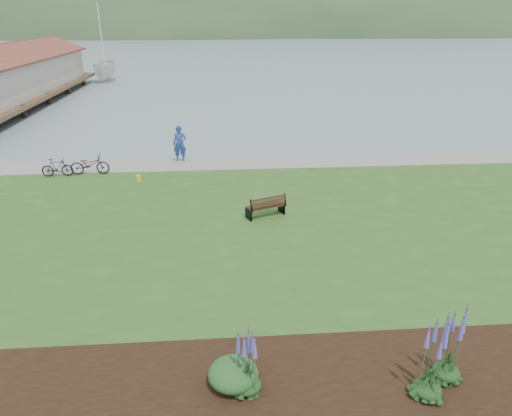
% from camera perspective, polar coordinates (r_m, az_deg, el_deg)
% --- Properties ---
extents(ground, '(600.00, 600.00, 0.00)m').
position_cam_1_polar(ground, '(18.66, -3.01, -2.07)').
color(ground, slate).
rests_on(ground, ground).
extents(lawn, '(34.00, 20.00, 0.40)m').
position_cam_1_polar(lawn, '(16.79, -2.83, -4.36)').
color(lawn, '#28521D').
rests_on(lawn, ground).
extents(shoreline_path, '(34.00, 2.20, 0.03)m').
position_cam_1_polar(shoreline_path, '(24.95, -3.47, 5.58)').
color(shoreline_path, gray).
rests_on(shoreline_path, lawn).
extents(garden_bed, '(24.00, 4.40, 0.04)m').
position_cam_1_polar(garden_bed, '(10.87, 15.89, -21.93)').
color(garden_bed, black).
rests_on(garden_bed, lawn).
extents(far_hillside, '(580.00, 80.00, 38.00)m').
position_cam_1_polar(far_hillside, '(188.14, 1.96, 20.83)').
color(far_hillside, '#30502D').
rests_on(far_hillside, ground).
extents(pier_pavilion, '(8.00, 36.00, 5.40)m').
position_cam_1_polar(pier_pavilion, '(48.86, -29.08, 14.21)').
color(pier_pavilion, '#4C3826').
rests_on(pier_pavilion, ground).
extents(park_bench, '(1.67, 1.15, 0.96)m').
position_cam_1_polar(park_bench, '(18.18, 1.32, 0.27)').
color(park_bench, '#301F12').
rests_on(park_bench, lawn).
extents(person, '(0.85, 0.59, 2.33)m').
position_cam_1_polar(person, '(25.30, -9.53, 8.27)').
color(person, '#204293').
rests_on(person, lawn).
extents(bicycle_a, '(0.74, 1.95, 1.01)m').
position_cam_1_polar(bicycle_a, '(24.60, -20.08, 5.12)').
color(bicycle_a, black).
rests_on(bicycle_a, lawn).
extents(bicycle_b, '(0.51, 1.55, 0.92)m').
position_cam_1_polar(bicycle_b, '(24.86, -23.61, 4.65)').
color(bicycle_b, black).
rests_on(bicycle_b, lawn).
extents(sailboat, '(11.81, 12.00, 29.06)m').
position_cam_1_polar(sailboat, '(62.39, -18.14, 14.82)').
color(sailboat, silver).
rests_on(sailboat, ground).
extents(pannier, '(0.28, 0.33, 0.30)m').
position_cam_1_polar(pannier, '(22.92, -14.48, 3.60)').
color(pannier, yellow).
rests_on(pannier, lawn).
extents(echium_0, '(0.62, 0.62, 2.12)m').
position_cam_1_polar(echium_0, '(10.61, 21.16, -17.63)').
color(echium_0, '#143714').
rests_on(echium_0, garden_bed).
extents(echium_1, '(0.62, 0.62, 2.15)m').
position_cam_1_polar(echium_1, '(11.17, 23.24, -15.60)').
color(echium_1, '#143714').
rests_on(echium_1, garden_bed).
extents(echium_4, '(0.62, 0.62, 1.85)m').
position_cam_1_polar(echium_4, '(10.11, -1.09, -18.68)').
color(echium_4, '#143714').
rests_on(echium_4, garden_bed).
extents(shrub_0, '(1.11, 1.11, 0.56)m').
position_cam_1_polar(shrub_0, '(10.60, -2.86, -20.00)').
color(shrub_0, '#1E4C21').
rests_on(shrub_0, garden_bed).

